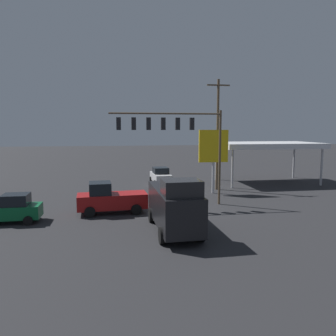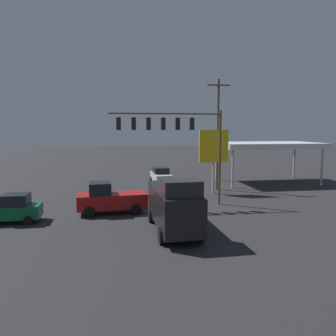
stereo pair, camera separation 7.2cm
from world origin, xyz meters
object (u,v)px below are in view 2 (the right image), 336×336
Objects in this scene: utility_pole at (218,133)px; hatchback_crossing at (13,209)px; pickup_parked at (110,199)px; price_sign at (214,148)px; sedan_waiting at (161,176)px; delivery_truck at (174,205)px; traffic_signal_assembly at (173,131)px.

utility_pole is 20.67m from hatchback_crossing.
pickup_parked is 6.74m from hatchback_crossing.
sedan_waiting is (4.40, -6.40, -3.54)m from price_sign.
delivery_truck is at bearing -8.57° from sedan_waiting.
delivery_truck is 1.80× the size of hatchback_crossing.
traffic_signal_assembly is 0.81× the size of utility_pole.
price_sign is at bearing 62.40° from utility_pole.
traffic_signal_assembly is 1.34× the size of delivery_truck.
utility_pole reaches higher than delivery_truck.
delivery_truck is at bearing 62.63° from utility_pole.
pickup_parked is (5.59, 12.68, 0.16)m from sedan_waiting.
traffic_signal_assembly is 13.21m from hatchback_crossing.
pickup_parked is at bearing 16.91° from traffic_signal_assembly.
pickup_parked is (9.99, 6.27, -3.39)m from price_sign.
delivery_truck is 11.24m from hatchback_crossing.
sedan_waiting is 18.70m from hatchback_crossing.
sedan_waiting is 13.85m from pickup_parked.
price_sign is 18.64m from hatchback_crossing.
delivery_truck is at bearing 80.64° from traffic_signal_assembly.
traffic_signal_assembly is at bearing 168.91° from delivery_truck.
hatchback_crossing is (10.58, -3.73, -0.75)m from delivery_truck.
pickup_parked is at bearing -27.37° from sedan_waiting.
traffic_signal_assembly is 8.28m from delivery_truck.
sedan_waiting is (-0.44, -11.11, -5.26)m from traffic_signal_assembly.
traffic_signal_assembly is at bearing 48.54° from utility_pole.
utility_pole is 14.53m from pickup_parked.
utility_pole reaches higher than pickup_parked.
price_sign reaches higher than pickup_parked.
price_sign is 13.30m from delivery_truck.
delivery_truck is (6.96, 13.44, -4.31)m from utility_pole.
pickup_parked is 1.39× the size of hatchback_crossing.
pickup_parked is at bearing -144.41° from delivery_truck.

